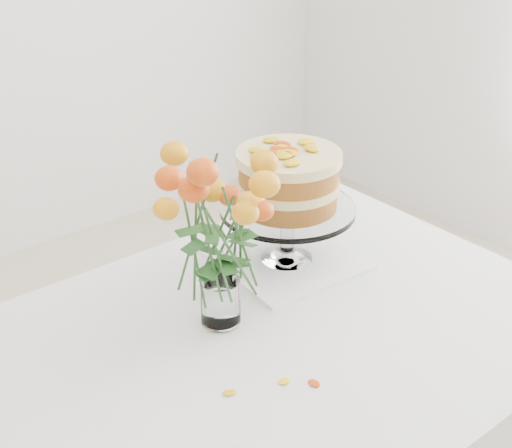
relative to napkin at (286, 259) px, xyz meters
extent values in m
cube|color=tan|center=(-0.28, -0.20, -0.03)|extent=(1.40, 0.90, 0.04)
cylinder|color=tan|center=(0.34, 0.17, -0.41)|extent=(0.06, 0.06, 0.71)
cube|color=silver|center=(-0.28, -0.20, -0.01)|extent=(1.42, 0.92, 0.01)
cube|color=silver|center=(-0.28, 0.26, -0.11)|extent=(1.42, 0.01, 0.20)
cube|color=silver|center=(0.43, -0.20, -0.11)|extent=(0.01, 0.92, 0.20)
cube|color=white|center=(0.00, 0.00, 0.00)|extent=(0.33, 0.33, 0.01)
cylinder|color=white|center=(0.00, 0.00, 0.08)|extent=(0.03, 0.03, 0.10)
cylinder|color=white|center=(0.00, 0.00, 0.14)|extent=(0.32, 0.32, 0.01)
cylinder|color=#AA5826|center=(0.00, 0.00, 0.17)|extent=(0.26, 0.26, 0.05)
cylinder|color=beige|center=(0.00, 0.00, 0.20)|extent=(0.27, 0.27, 0.02)
cylinder|color=#AA5826|center=(0.00, 0.00, 0.24)|extent=(0.26, 0.26, 0.05)
cylinder|color=beige|center=(0.00, 0.00, 0.27)|extent=(0.28, 0.28, 0.02)
cylinder|color=white|center=(-0.28, -0.11, 0.00)|extent=(0.07, 0.07, 0.01)
cylinder|color=white|center=(-0.28, -0.11, 0.05)|extent=(0.09, 0.09, 0.10)
ellipsoid|color=yellow|center=(-0.40, -0.30, 0.00)|extent=(0.03, 0.02, 0.00)
ellipsoid|color=yellow|center=(-0.30, -0.34, 0.00)|extent=(0.03, 0.02, 0.00)
ellipsoid|color=yellow|center=(-0.26, -0.38, 0.00)|extent=(0.03, 0.02, 0.00)
camera|label=1|loc=(-1.01, -1.12, 0.89)|focal=50.00mm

